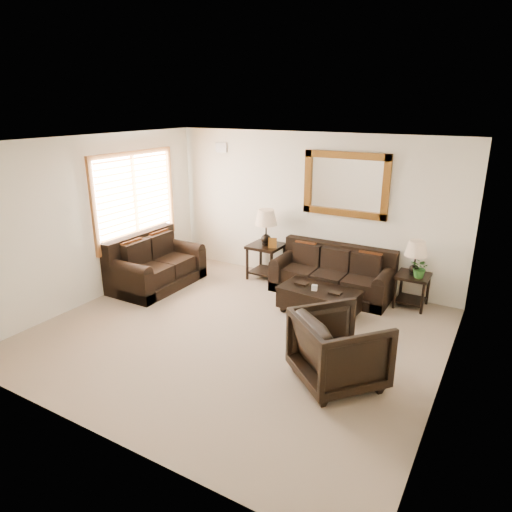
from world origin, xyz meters
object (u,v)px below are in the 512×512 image
Objects in this scene: coffee_table at (319,298)px; loveseat at (154,267)px; end_table_left at (266,234)px; end_table_right at (415,264)px; armchair at (339,346)px; sofa at (333,277)px.

loveseat is at bearing -168.20° from coffee_table.
end_table_left is at bearing 151.85° from coffee_table.
loveseat is 1.31× the size of coffee_table.
end_table_right reaches higher than loveseat.
armchair is at bearing -55.76° from coffee_table.
coffee_table is 1.32× the size of armchair.
loveseat is at bearing -161.99° from end_table_right.
sofa reaches higher than coffee_table.
coffee_table is at bearing -140.08° from end_table_right.
coffee_table is at bearing -19.76° from armchair.
sofa is at bearing -66.55° from loveseat.
armchair is at bearing -47.11° from end_table_left.
coffee_table is at bearing -82.93° from loveseat.
end_table_left is 2.68m from end_table_right.
coffee_table is 1.88m from armchair.
end_table_right is at bearing 1.03° from end_table_left.
loveseat is 1.74× the size of armchair.
loveseat is 1.26× the size of end_table_left.
loveseat is 4.49m from end_table_right.
coffee_table is at bearing -82.63° from sofa.
sofa is 0.90m from coffee_table.
loveseat is 1.50× the size of end_table_right.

